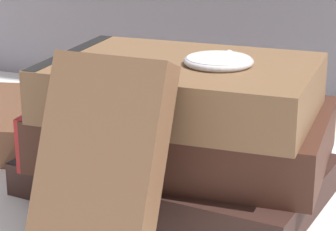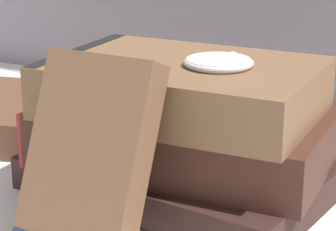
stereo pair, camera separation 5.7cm
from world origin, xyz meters
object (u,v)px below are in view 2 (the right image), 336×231
at_px(book_flat_bottom, 174,174).
at_px(pocket_watch, 219,62).
at_px(book_flat_middle, 178,133).
at_px(book_flat_top, 178,87).
at_px(reading_glasses, 206,133).
at_px(book_leaning_front, 88,164).

relative_size(book_flat_bottom, pocket_watch, 4.42).
xyz_separation_m(book_flat_middle, book_flat_top, (0.01, -0.01, 0.04)).
height_order(book_flat_bottom, book_flat_middle, book_flat_middle).
bearing_deg(pocket_watch, book_flat_bottom, 172.74).
relative_size(book_flat_bottom, book_flat_middle, 1.06).
xyz_separation_m(book_flat_middle, pocket_watch, (0.04, -0.01, 0.07)).
distance_m(pocket_watch, reading_glasses, 0.20).
height_order(book_flat_middle, reading_glasses, book_flat_middle).
height_order(book_flat_bottom, book_leaning_front, book_leaning_front).
xyz_separation_m(book_flat_bottom, book_flat_top, (0.01, -0.01, 0.08)).
xyz_separation_m(book_flat_top, reading_glasses, (-0.05, 0.15, -0.09)).
bearing_deg(pocket_watch, book_flat_top, -177.78).
bearing_deg(book_leaning_front, reading_glasses, 97.36).
bearing_deg(book_flat_middle, book_flat_bottom, -114.52).
relative_size(book_flat_top, reading_glasses, 2.10).
height_order(book_leaning_front, pocket_watch, book_leaning_front).
bearing_deg(book_flat_top, book_leaning_front, -98.46).
relative_size(book_flat_top, pocket_watch, 3.75).
bearing_deg(book_leaning_front, pocket_watch, 68.07).
relative_size(book_flat_bottom, book_leaning_front, 1.83).
distance_m(book_leaning_front, reading_glasses, 0.27).
height_order(book_flat_middle, book_flat_top, book_flat_top).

